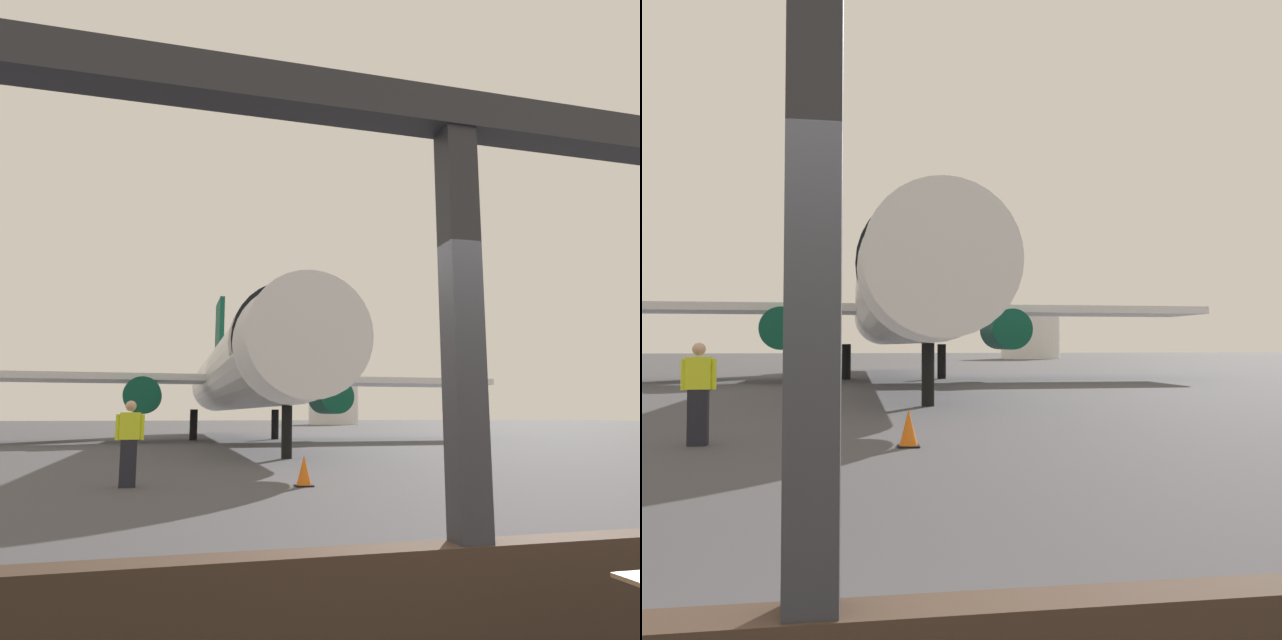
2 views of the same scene
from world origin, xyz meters
The scene contains 6 objects.
ground_plane centered at (0.00, 40.00, 0.00)m, with size 220.00×220.00×0.00m, color #424247.
window_frame centered at (0.00, 0.00, 1.20)m, with size 7.47×0.24×3.49m.
airplane centered at (2.22, 29.81, 3.74)m, with size 30.79×34.22×10.74m.
ground_crew_worker centered at (-2.44, 9.60, 0.90)m, with size 0.56×0.22×1.74m.
traffic_cone centered at (1.07, 8.89, 0.30)m, with size 0.36×0.36×0.63m.
fuel_storage_tank centered at (22.60, 82.58, 3.03)m, with size 7.54×7.54×6.06m, color white.
Camera 1 is at (-1.72, -3.19, 1.45)m, focal length 32.89 mm.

